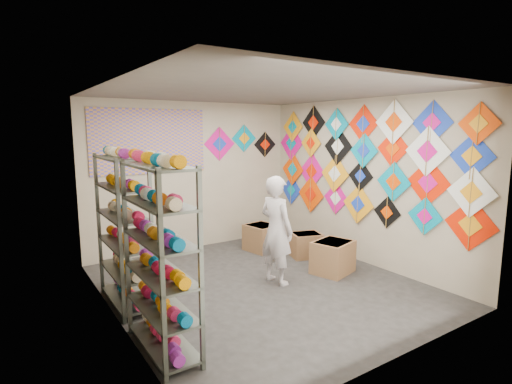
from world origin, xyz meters
TOP-DOWN VIEW (x-y plane):
  - ground at (0.00, 0.00)m, footprint 4.50×4.50m
  - room_walls at (0.00, 0.00)m, footprint 4.50×4.50m
  - shelf_rack_front at (-1.78, -0.85)m, footprint 0.40×1.10m
  - shelf_rack_back at (-1.78, 0.45)m, footprint 0.40×1.10m
  - string_spools at (-1.78, -0.20)m, footprint 0.12×2.36m
  - kite_wall_display at (1.98, 0.02)m, footprint 0.06×4.41m
  - back_wall_kites at (1.00, 2.24)m, footprint 1.64×0.02m
  - poster at (-0.80, 2.23)m, footprint 2.00×0.01m
  - shopkeeper at (0.23, -0.03)m, footprint 0.70×0.57m
  - carton_a at (1.21, -0.19)m, footprint 0.71×0.65m
  - carton_b at (1.37, 0.64)m, footprint 0.61×0.56m
  - carton_c at (0.94, 1.38)m, footprint 0.58×0.62m

SIDE VIEW (x-z plane):
  - ground at x=0.00m, z-range 0.00..0.00m
  - carton_b at x=1.37m, z-range 0.00..0.42m
  - carton_c at x=0.94m, z-range 0.00..0.48m
  - carton_a at x=1.21m, z-range 0.00..0.50m
  - shopkeeper at x=0.23m, z-range 0.00..1.56m
  - shelf_rack_front at x=-1.78m, z-range 0.00..1.90m
  - shelf_rack_back at x=-1.78m, z-range 0.00..1.90m
  - string_spools at x=-1.78m, z-range 0.99..1.11m
  - kite_wall_display at x=1.98m, z-range 0.62..2.66m
  - room_walls at x=0.00m, z-range -0.61..3.89m
  - back_wall_kites at x=1.00m, z-range 1.60..2.30m
  - poster at x=-0.80m, z-range 1.45..2.55m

